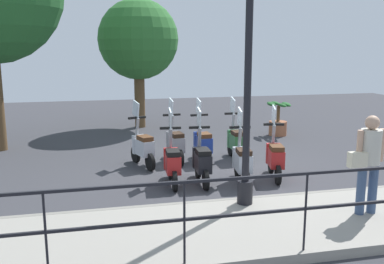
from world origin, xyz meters
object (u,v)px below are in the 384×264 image
(scooter_far_0, at_px, (236,141))
(scooter_far_2, at_px, (175,143))
(scooter_near_1, at_px, (242,161))
(scooter_near_2, at_px, (202,161))
(potted_palm, at_px, (278,121))
(scooter_far_3, at_px, (143,147))
(scooter_near_3, at_px, (172,162))
(pedestrian_with_bag, at_px, (369,157))
(tree_distant, at_px, (138,40))
(scooter_far_1, at_px, (202,143))
(lamp_post_near, at_px, (248,85))
(scooter_near_0, at_px, (275,157))

(scooter_far_0, bearing_deg, scooter_far_2, 86.16)
(scooter_near_1, xyz_separation_m, scooter_near_2, (0.17, 0.81, 0.00))
(potted_palm, relative_size, scooter_far_0, 0.69)
(scooter_far_3, bearing_deg, scooter_near_3, 178.44)
(pedestrian_with_bag, bearing_deg, tree_distant, 12.80)
(scooter_far_1, bearing_deg, potted_palm, -53.44)
(tree_distant, bearing_deg, scooter_near_2, -175.18)
(scooter_near_3, distance_m, scooter_far_1, 1.84)
(scooter_far_0, bearing_deg, scooter_near_3, 131.14)
(potted_palm, relative_size, scooter_far_1, 0.69)
(scooter_far_2, bearing_deg, scooter_far_1, -111.89)
(pedestrian_with_bag, bearing_deg, scooter_far_3, 34.25)
(scooter_near_2, xyz_separation_m, scooter_far_2, (1.77, 0.22, 0.00))
(scooter_near_3, height_order, scooter_far_2, same)
(lamp_post_near, relative_size, scooter_near_1, 2.95)
(pedestrian_with_bag, distance_m, scooter_far_3, 5.14)
(scooter_near_0, xyz_separation_m, scooter_near_2, (0.01, 1.60, 0.00))
(scooter_far_3, bearing_deg, scooter_far_1, -106.06)
(pedestrian_with_bag, height_order, tree_distant, tree_distant)
(scooter_near_0, bearing_deg, pedestrian_with_bag, -156.31)
(scooter_near_3, distance_m, scooter_far_2, 1.76)
(scooter_near_3, bearing_deg, scooter_far_3, 20.15)
(scooter_near_1, distance_m, scooter_near_3, 1.43)
(scooter_near_3, bearing_deg, tree_distant, 3.36)
(potted_palm, relative_size, scooter_near_0, 0.69)
(scooter_near_2, bearing_deg, scooter_near_3, 87.31)
(tree_distant, relative_size, scooter_near_0, 2.85)
(tree_distant, xyz_separation_m, scooter_far_3, (-5.09, 0.48, -2.52))
(potted_palm, height_order, scooter_far_2, scooter_far_2)
(potted_palm, bearing_deg, scooter_far_1, 129.90)
(tree_distant, bearing_deg, scooter_far_0, -159.73)
(scooter_near_2, height_order, scooter_near_3, same)
(pedestrian_with_bag, relative_size, scooter_near_0, 1.03)
(scooter_near_1, xyz_separation_m, scooter_near_3, (0.23, 1.41, 0.00))
(scooter_near_1, distance_m, scooter_near_2, 0.83)
(potted_palm, height_order, scooter_far_1, scooter_far_1)
(pedestrian_with_bag, distance_m, scooter_near_0, 2.60)
(lamp_post_near, bearing_deg, scooter_far_3, 23.42)
(scooter_near_2, distance_m, scooter_far_0, 2.08)
(scooter_far_1, bearing_deg, lamp_post_near, 175.29)
(potted_palm, height_order, scooter_far_3, scooter_far_3)
(scooter_far_1, bearing_deg, scooter_near_1, -170.93)
(pedestrian_with_bag, relative_size, scooter_far_3, 1.03)
(scooter_near_1, distance_m, scooter_far_0, 1.87)
(scooter_near_1, bearing_deg, scooter_far_3, 54.41)
(lamp_post_near, height_order, scooter_far_3, lamp_post_near)
(scooter_near_2, bearing_deg, scooter_far_0, -35.15)
(scooter_far_2, distance_m, scooter_far_3, 0.85)
(tree_distant, bearing_deg, pedestrian_with_bag, -164.03)
(pedestrian_with_bag, relative_size, scooter_near_1, 1.03)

